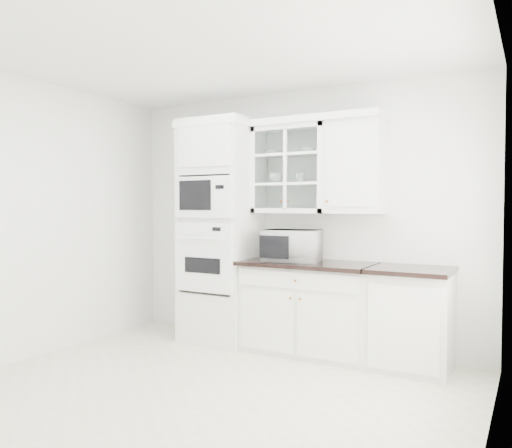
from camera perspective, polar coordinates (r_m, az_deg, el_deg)
The scene contains 13 objects.
ground at distance 4.12m, azimuth -6.29°, elevation -18.82°, with size 4.00×3.50×0.01m, color beige.
room_shell at distance 4.22m, azimuth -2.96°, elevation 6.24°, with size 4.00×3.50×2.70m.
oven_column at distance 5.45m, azimuth -4.07°, elevation -0.82°, with size 0.76×0.68×2.40m.
base_cabinet_run at distance 5.08m, azimuth 6.03°, elevation -9.42°, with size 1.32×0.67×0.92m.
extra_base_cabinet at distance 4.78m, azimuth 17.29°, elevation -10.22°, with size 0.72×0.67×0.92m.
upper_cabinet_glass at distance 5.22m, azimuth 4.15°, elevation 6.20°, with size 0.80×0.33×0.90m.
upper_cabinet_solid at distance 4.97m, azimuth 11.25°, elevation 6.38°, with size 0.55×0.33×0.90m, color white.
crown_molding at distance 5.30m, azimuth 2.99°, elevation 11.42°, with size 2.14×0.38×0.07m, color white.
countertop_microwave at distance 5.02m, azimuth 4.19°, elevation -2.46°, with size 0.54×0.45×0.32m, color white.
bowl_a at distance 5.32m, azimuth 2.11°, elevation 8.11°, with size 0.19×0.19×0.05m, color white.
bowl_b at distance 5.16m, azimuth 5.86°, elevation 8.32°, with size 0.17×0.17×0.05m, color white.
cup_a at distance 5.30m, azimuth 2.31°, elevation 5.21°, with size 0.14×0.14×0.11m, color white.
cup_b at distance 5.16m, azimuth 5.02°, elevation 5.27°, with size 0.11×0.11×0.10m, color white.
Camera 1 is at (2.24, -3.13, 1.47)m, focal length 35.00 mm.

